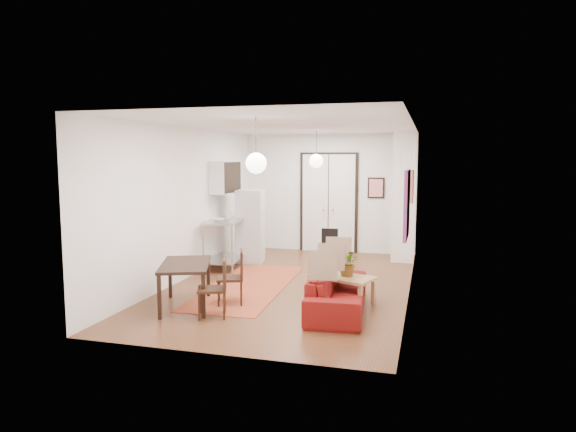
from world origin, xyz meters
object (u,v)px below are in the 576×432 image
(dining_table, at_px, (185,268))
(sofa, at_px, (337,292))
(coffee_table, at_px, (342,279))
(black_side_chair, at_px, (331,242))
(fridge, at_px, (250,226))
(dining_chair_far, at_px, (214,282))
(dining_chair_near, at_px, (232,272))
(kitchen_counter, at_px, (225,236))

(dining_table, bearing_deg, sofa, 10.80)
(coffee_table, distance_m, black_side_chair, 3.25)
(fridge, bearing_deg, dining_chair_far, -86.27)
(dining_table, bearing_deg, dining_chair_near, 35.93)
(coffee_table, distance_m, dining_table, 2.48)
(fridge, distance_m, black_side_chair, 1.84)
(coffee_table, relative_size, kitchen_counter, 0.80)
(dining_table, height_order, dining_chair_near, dining_chair_near)
(sofa, bearing_deg, dining_table, 95.64)
(dining_chair_far, bearing_deg, dining_chair_near, 159.13)
(fridge, bearing_deg, coffee_table, -55.01)
(sofa, height_order, black_side_chair, black_side_chair)
(black_side_chair, bearing_deg, dining_chair_far, 74.35)
(dining_table, height_order, black_side_chair, black_side_chair)
(sofa, bearing_deg, black_side_chair, 7.02)
(coffee_table, height_order, dining_table, dining_table)
(black_side_chair, bearing_deg, dining_chair_near, 72.03)
(dining_chair_far, xyz_separation_m, black_side_chair, (0.95, 4.29, -0.04))
(kitchen_counter, xyz_separation_m, black_side_chair, (2.06, 1.17, -0.23))
(kitchen_counter, distance_m, dining_chair_near, 2.67)
(dining_chair_near, bearing_deg, dining_table, -74.94)
(coffee_table, xyz_separation_m, dining_chair_far, (-1.71, -1.13, 0.11))
(sofa, xyz_separation_m, dining_table, (-2.32, -0.44, 0.32))
(sofa, distance_m, coffee_table, 0.43)
(coffee_table, relative_size, fridge, 0.70)
(sofa, distance_m, kitchen_counter, 3.74)
(coffee_table, relative_size, dining_chair_near, 1.31)
(dining_chair_near, relative_size, black_side_chair, 1.10)
(dining_chair_near, bearing_deg, dining_chair_far, -20.87)
(sofa, height_order, dining_table, dining_table)
(kitchen_counter, xyz_separation_m, dining_chair_near, (1.11, -2.42, -0.19))
(coffee_table, relative_size, dining_table, 0.79)
(sofa, xyz_separation_m, kitchen_counter, (-2.83, 2.42, 0.39))
(kitchen_counter, xyz_separation_m, dining_chair_far, (1.11, -3.12, -0.19))
(dining_table, relative_size, black_side_chair, 1.82)
(fridge, bearing_deg, kitchen_counter, -122.36)
(fridge, distance_m, dining_table, 3.57)
(coffee_table, bearing_deg, dining_table, -159.45)
(kitchen_counter, distance_m, dining_table, 2.90)
(fridge, xyz_separation_m, dining_table, (0.19, -3.56, -0.19))
(dining_table, distance_m, dining_chair_far, 0.67)
(kitchen_counter, relative_size, dining_chair_near, 1.64)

